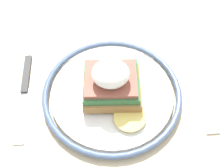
{
  "coord_description": "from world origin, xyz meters",
  "views": [
    {
      "loc": [
        0.03,
        0.27,
        1.17
      ],
      "look_at": [
        0.03,
        -0.01,
        0.79
      ],
      "focal_mm": 45.0,
      "sensor_mm": 36.0,
      "label": 1
    }
  ],
  "objects_px": {
    "fork": "(202,98)",
    "plate": "(112,93)",
    "sandwich": "(112,82)",
    "knife": "(25,89)"
  },
  "relations": [
    {
      "from": "sandwich",
      "to": "knife",
      "type": "xyz_separation_m",
      "value": [
        0.16,
        -0.02,
        -0.04
      ]
    },
    {
      "from": "fork",
      "to": "plate",
      "type": "bearing_deg",
      "value": -3.23
    },
    {
      "from": "sandwich",
      "to": "knife",
      "type": "height_order",
      "value": "sandwich"
    },
    {
      "from": "sandwich",
      "to": "plate",
      "type": "bearing_deg",
      "value": -112.01
    },
    {
      "from": "sandwich",
      "to": "fork",
      "type": "distance_m",
      "value": 0.16
    },
    {
      "from": "plate",
      "to": "fork",
      "type": "bearing_deg",
      "value": 176.77
    },
    {
      "from": "plate",
      "to": "fork",
      "type": "xyz_separation_m",
      "value": [
        -0.16,
        0.01,
        -0.01
      ]
    },
    {
      "from": "sandwich",
      "to": "knife",
      "type": "distance_m",
      "value": 0.16
    },
    {
      "from": "sandwich",
      "to": "fork",
      "type": "relative_size",
      "value": 0.8
    },
    {
      "from": "plate",
      "to": "knife",
      "type": "xyz_separation_m",
      "value": [
        0.16,
        -0.01,
        -0.01
      ]
    }
  ]
}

